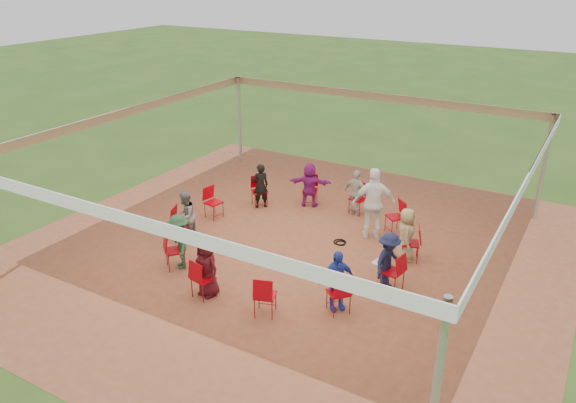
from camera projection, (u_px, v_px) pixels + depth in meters
The scene contains 27 objects.
ground at pixel (292, 249), 14.12m from camera, with size 80.00×80.00×0.00m, color #2D4A17.
dirt_patch at pixel (292, 249), 14.11m from camera, with size 13.00×13.00×0.00m, color brown.
tent at pixel (292, 160), 13.18m from camera, with size 10.33×10.33×3.00m.
chair_0 at pixel (393, 272), 12.19m from camera, with size 0.42×0.44×0.90m, color #A1000A, non-canonical shape.
chair_1 at pixel (410, 243), 13.43m from camera, with size 0.42×0.44×0.90m, color #A1000A, non-canonical shape.
chair_2 at pixel (395, 217), 14.80m from camera, with size 0.42×0.44×0.90m, color #A1000A, non-canonical shape.
chair_3 at pixel (358, 199), 15.94m from camera, with size 0.42×0.44×0.90m, color #A1000A, non-canonical shape.
chair_4 at pixel (310, 190), 16.55m from camera, with size 0.42×0.44×0.90m, color #A1000A, non-canonical shape.
chair_5 at pixel (259, 192), 16.46m from camera, with size 0.42×0.44×0.90m, color #A1000A, non-canonical shape.
chair_6 at pixel (214, 203), 15.69m from camera, with size 0.42×0.44×0.90m, color #A1000A, non-canonical shape.
chair_7 at pixel (182, 223), 14.45m from camera, with size 0.42×0.44×0.90m, color #A1000A, non-canonical shape.
chair_8 at pixel (175, 251), 13.08m from camera, with size 0.42×0.44×0.90m, color #A1000A, non-canonical shape.
chair_9 at pixel (203, 278), 11.94m from camera, with size 0.42×0.44×0.90m, color #A1000A, non-canonical shape.
chair_10 at pixel (265, 295), 11.33m from camera, with size 0.42×0.44×0.90m, color #A1000A, non-canonical shape.
chair_11 at pixel (339, 293), 11.42m from camera, with size 0.42×0.44×0.90m, color #A1000A, non-canonical shape.
person_seated_0 at pixel (389, 261), 12.18m from camera, with size 0.86×0.43×1.33m, color #15193A.
person_seated_1 at pixel (406, 235), 13.36m from camera, with size 0.65×0.36×1.33m, color #99855B.
person_seated_2 at pixel (356, 193), 15.77m from camera, with size 0.78×0.40×1.33m, color #B2B09F.
person_seated_3 at pixel (310, 185), 16.35m from camera, with size 1.24×0.46×1.33m, color #881973.
person_seated_4 at pixel (260, 186), 16.27m from camera, with size 0.49×0.32×1.33m, color black.
person_seated_5 at pixel (186, 216), 14.34m from camera, with size 0.65×0.37×1.33m, color slate.
person_seated_6 at pixel (179, 242), 13.03m from camera, with size 0.86×0.43×1.33m, color #20472B.
person_seated_7 at pixel (207, 267), 11.93m from camera, with size 0.65×0.36×1.33m, color #420D13.
person_seated_8 at pixel (337, 280), 11.44m from camera, with size 0.78×0.40×1.33m, color #263BAA.
standing_person at pixel (374, 203), 14.36m from camera, with size 1.12×0.57×1.91m, color white.
cable_coil at pixel (340, 242), 14.40m from camera, with size 0.44×0.44×0.03m.
laptop at pixel (382, 260), 12.28m from camera, with size 0.34×0.40×0.24m.
Camera 1 is at (6.20, -10.86, 6.65)m, focal length 35.00 mm.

